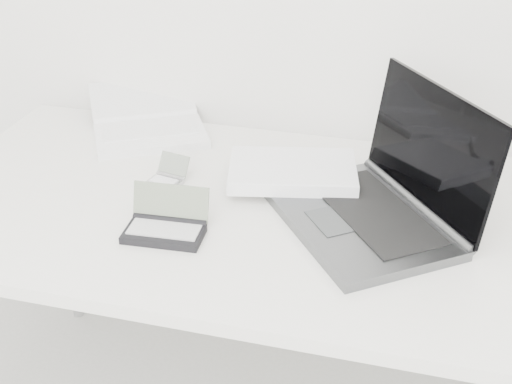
% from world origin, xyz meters
% --- Properties ---
extents(desk, '(1.60, 0.80, 0.73)m').
position_xyz_m(desk, '(0.00, 1.55, 0.68)').
color(desk, white).
rests_on(desk, ground).
extents(laptop_large, '(0.60, 0.52, 0.28)m').
position_xyz_m(laptop_large, '(0.16, 1.60, 0.78)').
color(laptop_large, '#525457').
rests_on(laptop_large, desk).
extents(netbook_open_white, '(0.43, 0.46, 0.07)m').
position_xyz_m(netbook_open_white, '(-0.43, 1.86, 0.75)').
color(netbook_open_white, white).
rests_on(netbook_open_white, desk).
extents(pda_silver, '(0.09, 0.10, 0.06)m').
position_xyz_m(pda_silver, '(-0.27, 1.60, 0.74)').
color(pda_silver, '#B6B6BB').
rests_on(pda_silver, desk).
extents(palmtop_charcoal, '(0.17, 0.12, 0.09)m').
position_xyz_m(palmtop_charcoal, '(-0.19, 1.40, 0.75)').
color(palmtop_charcoal, black).
rests_on(palmtop_charcoal, desk).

